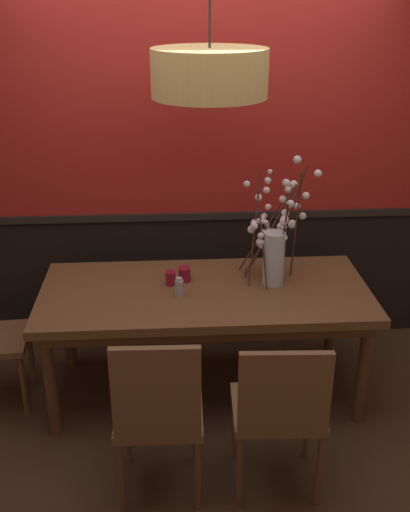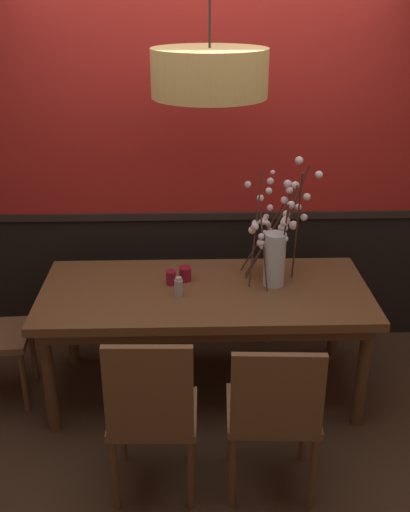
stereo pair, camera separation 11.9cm
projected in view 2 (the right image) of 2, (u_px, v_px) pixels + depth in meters
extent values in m
plane|color=#422D1E|center=(205.00, 390.00, 3.99)|extent=(24.00, 24.00, 0.00)
cube|color=black|center=(202.00, 276.00, 4.48)|extent=(5.91, 0.12, 0.95)
cube|color=black|center=(202.00, 213.00, 4.27)|extent=(5.91, 0.14, 0.05)
cube|color=#B2231E|center=(202.00, 76.00, 3.90)|extent=(5.91, 0.12, 1.91)
cube|color=brown|center=(205.00, 293.00, 3.70)|extent=(2.00, 0.89, 0.05)
cube|color=brown|center=(205.00, 303.00, 3.73)|extent=(1.90, 0.79, 0.08)
cylinder|color=brown|center=(49.00, 381.00, 3.50)|extent=(0.07, 0.07, 0.69)
cylinder|color=brown|center=(362.00, 376.00, 3.55)|extent=(0.07, 0.07, 0.69)
cylinder|color=brown|center=(71.00, 319.00, 4.15)|extent=(0.07, 0.07, 0.69)
cylinder|color=brown|center=(335.00, 315.00, 4.20)|extent=(0.07, 0.07, 0.69)
cube|color=brown|center=(154.00, 414.00, 3.06)|extent=(0.45, 0.41, 0.04)
cube|color=brown|center=(149.00, 392.00, 2.79)|extent=(0.42, 0.05, 0.49)
cylinder|color=brown|center=(123.00, 429.00, 3.31)|extent=(0.04, 0.04, 0.43)
cylinder|color=brown|center=(192.00, 429.00, 3.31)|extent=(0.04, 0.04, 0.43)
cylinder|color=brown|center=(115.00, 474.00, 3.01)|extent=(0.04, 0.04, 0.43)
cylinder|color=brown|center=(191.00, 474.00, 3.01)|extent=(0.04, 0.04, 0.43)
cylinder|color=brown|center=(33.00, 351.00, 4.03)|extent=(0.04, 0.04, 0.42)
cylinder|color=brown|center=(24.00, 382.00, 3.72)|extent=(0.04, 0.04, 0.42)
cube|color=brown|center=(272.00, 411.00, 3.07)|extent=(0.48, 0.42, 0.04)
cube|color=brown|center=(277.00, 394.00, 2.81)|extent=(0.44, 0.06, 0.43)
cylinder|color=brown|center=(231.00, 426.00, 3.33)|extent=(0.04, 0.04, 0.44)
cylinder|color=brown|center=(304.00, 427.00, 3.32)|extent=(0.04, 0.04, 0.44)
cylinder|color=brown|center=(233.00, 471.00, 3.02)|extent=(0.04, 0.04, 0.44)
cylinder|color=brown|center=(313.00, 472.00, 3.01)|extent=(0.04, 0.04, 0.44)
cube|color=brown|center=(243.00, 277.00, 4.53)|extent=(0.47, 0.46, 0.04)
cube|color=brown|center=(244.00, 237.00, 4.60)|extent=(0.42, 0.07, 0.44)
cylinder|color=brown|center=(269.00, 317.00, 4.45)|extent=(0.04, 0.04, 0.42)
cylinder|color=brown|center=(217.00, 316.00, 4.46)|extent=(0.04, 0.04, 0.42)
cylinder|color=brown|center=(266.00, 294.00, 4.78)|extent=(0.04, 0.04, 0.42)
cylinder|color=brown|center=(218.00, 293.00, 4.80)|extent=(0.04, 0.04, 0.42)
cube|color=brown|center=(159.00, 277.00, 4.51)|extent=(0.41, 0.43, 0.04)
cube|color=brown|center=(158.00, 238.00, 4.59)|extent=(0.38, 0.04, 0.42)
cylinder|color=brown|center=(183.00, 316.00, 4.45)|extent=(0.04, 0.04, 0.43)
cylinder|color=brown|center=(136.00, 317.00, 4.44)|extent=(0.04, 0.04, 0.43)
cylinder|color=brown|center=(182.00, 294.00, 4.78)|extent=(0.04, 0.04, 0.43)
cylinder|color=brown|center=(138.00, 295.00, 4.76)|extent=(0.04, 0.04, 0.43)
cylinder|color=silver|center=(275.00, 259.00, 3.69)|extent=(0.13, 0.13, 0.34)
cylinder|color=silver|center=(274.00, 278.00, 3.74)|extent=(0.12, 0.12, 0.07)
cylinder|color=#472D23|center=(282.00, 233.00, 3.69)|extent=(0.15, 0.08, 0.62)
sphere|color=white|center=(282.00, 228.00, 3.69)|extent=(0.05, 0.05, 0.05)
sphere|color=white|center=(287.00, 214.00, 3.66)|extent=(0.05, 0.05, 0.05)
sphere|color=white|center=(288.00, 184.00, 3.60)|extent=(0.05, 0.05, 0.05)
sphere|color=white|center=(289.00, 190.00, 3.60)|extent=(0.04, 0.04, 0.04)
sphere|color=white|center=(286.00, 220.00, 3.65)|extent=(0.05, 0.05, 0.05)
sphere|color=white|center=(284.00, 200.00, 3.66)|extent=(0.04, 0.04, 0.04)
cylinder|color=#472D23|center=(283.00, 244.00, 3.64)|extent=(0.03, 0.12, 0.54)
sphere|color=white|center=(285.00, 239.00, 3.61)|extent=(0.04, 0.04, 0.04)
sphere|color=white|center=(291.00, 205.00, 3.53)|extent=(0.05, 0.05, 0.05)
sphere|color=white|center=(281.00, 243.00, 3.65)|extent=(0.05, 0.05, 0.05)
sphere|color=white|center=(298.00, 207.00, 3.56)|extent=(0.04, 0.04, 0.04)
sphere|color=white|center=(284.00, 223.00, 3.57)|extent=(0.05, 0.05, 0.05)
cylinder|color=#472D23|center=(268.00, 227.00, 3.81)|extent=(0.34, 0.04, 0.60)
sphere|color=white|center=(269.00, 191.00, 3.81)|extent=(0.04, 0.04, 0.04)
sphere|color=white|center=(270.00, 230.00, 3.84)|extent=(0.04, 0.04, 0.04)
sphere|color=white|center=(270.00, 181.00, 3.82)|extent=(0.04, 0.04, 0.04)
sphere|color=white|center=(266.00, 217.00, 3.83)|extent=(0.04, 0.04, 0.04)
sphere|color=silver|center=(265.00, 219.00, 3.80)|extent=(0.04, 0.04, 0.04)
sphere|color=white|center=(273.00, 172.00, 3.84)|extent=(0.03, 0.03, 0.03)
cylinder|color=#472D23|center=(256.00, 229.00, 3.66)|extent=(0.09, 0.20, 0.68)
sphere|color=white|center=(248.00, 184.00, 3.60)|extent=(0.04, 0.04, 0.04)
sphere|color=white|center=(252.00, 230.00, 3.65)|extent=(0.05, 0.05, 0.05)
sphere|color=white|center=(255.00, 223.00, 3.67)|extent=(0.04, 0.04, 0.04)
sphere|color=white|center=(255.00, 227.00, 3.62)|extent=(0.05, 0.05, 0.05)
cylinder|color=#472D23|center=(265.00, 242.00, 3.80)|extent=(0.25, 0.04, 0.44)
sphere|color=white|center=(262.00, 244.00, 3.79)|extent=(0.05, 0.05, 0.05)
sphere|color=white|center=(269.00, 234.00, 3.82)|extent=(0.05, 0.05, 0.05)
sphere|color=white|center=(261.00, 221.00, 3.81)|extent=(0.03, 0.03, 0.03)
sphere|color=white|center=(265.00, 232.00, 3.78)|extent=(0.03, 0.03, 0.03)
cylinder|color=#472D23|center=(288.00, 223.00, 3.66)|extent=(0.19, 0.13, 0.75)
sphere|color=white|center=(299.00, 161.00, 3.58)|extent=(0.05, 0.05, 0.05)
sphere|color=white|center=(295.00, 185.00, 3.61)|extent=(0.05, 0.05, 0.05)
sphere|color=white|center=(283.00, 224.00, 3.66)|extent=(0.03, 0.03, 0.03)
sphere|color=white|center=(285.00, 228.00, 3.67)|extent=(0.04, 0.04, 0.04)
cylinder|color=#472D23|center=(269.00, 236.00, 3.76)|extent=(0.30, 0.10, 0.54)
sphere|color=white|center=(263.00, 222.00, 3.79)|extent=(0.04, 0.04, 0.04)
sphere|color=white|center=(269.00, 225.00, 3.77)|extent=(0.03, 0.03, 0.03)
sphere|color=white|center=(260.00, 198.00, 3.77)|extent=(0.05, 0.05, 0.05)
sphere|color=white|center=(267.00, 223.00, 3.75)|extent=(0.03, 0.03, 0.03)
sphere|color=white|center=(270.00, 208.00, 3.78)|extent=(0.04, 0.04, 0.04)
sphere|color=white|center=(272.00, 239.00, 3.76)|extent=(0.05, 0.05, 0.05)
cylinder|color=#472D23|center=(297.00, 228.00, 3.61)|extent=(0.02, 0.20, 0.73)
sphere|color=white|center=(307.00, 197.00, 3.52)|extent=(0.04, 0.04, 0.04)
sphere|color=white|center=(304.00, 217.00, 3.61)|extent=(0.04, 0.04, 0.04)
sphere|color=white|center=(294.00, 225.00, 3.63)|extent=(0.05, 0.05, 0.05)
sphere|color=white|center=(319.00, 175.00, 3.45)|extent=(0.04, 0.04, 0.04)
cylinder|color=#472D23|center=(264.00, 251.00, 3.63)|extent=(0.05, 0.16, 0.47)
sphere|color=white|center=(262.00, 246.00, 3.64)|extent=(0.03, 0.03, 0.03)
sphere|color=white|center=(261.00, 243.00, 3.64)|extent=(0.05, 0.05, 0.05)
sphere|color=white|center=(261.00, 236.00, 3.61)|extent=(0.04, 0.04, 0.04)
cylinder|color=maroon|center=(171.00, 277.00, 3.74)|extent=(0.06, 0.06, 0.09)
torus|color=#A81B37|center=(171.00, 271.00, 3.72)|extent=(0.07, 0.07, 0.01)
cylinder|color=silver|center=(171.00, 279.00, 3.74)|extent=(0.04, 0.04, 0.05)
cylinder|color=maroon|center=(185.00, 274.00, 3.78)|extent=(0.08, 0.08, 0.09)
torus|color=#A81B37|center=(185.00, 268.00, 3.76)|extent=(0.08, 0.08, 0.01)
cylinder|color=silver|center=(185.00, 276.00, 3.79)|extent=(0.05, 0.05, 0.05)
cylinder|color=#ADADB2|center=(179.00, 288.00, 3.60)|extent=(0.05, 0.05, 0.10)
cylinder|color=beige|center=(178.00, 279.00, 3.57)|extent=(0.04, 0.04, 0.02)
cylinder|color=tan|center=(210.00, 73.00, 3.18)|extent=(0.62, 0.62, 0.25)
sphere|color=#F9EAB7|center=(209.00, 80.00, 3.19)|extent=(0.14, 0.14, 0.14)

